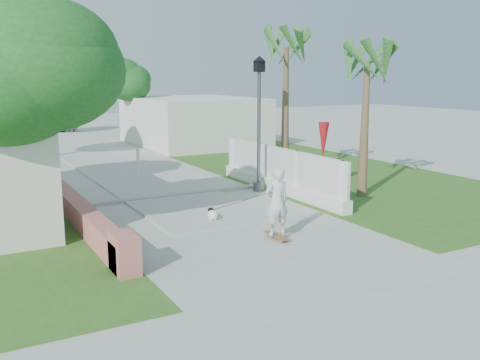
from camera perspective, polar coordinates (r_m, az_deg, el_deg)
ground at (r=12.03m, az=3.50°, el=-7.45°), size 90.00×90.00×0.00m
path_strip at (r=30.49m, az=-17.01°, el=3.48°), size 3.20×36.00×0.06m
curb at (r=17.20m, az=-7.22°, el=-1.65°), size 6.50×0.25×0.10m
grass_right at (r=22.30m, az=7.76°, el=1.15°), size 8.00×20.00×0.01m
pink_wall at (r=13.93m, az=-16.19°, el=-3.95°), size 0.45×8.20×0.80m
lattice_fence at (r=17.76m, az=4.20°, el=0.44°), size 0.35×7.00×1.50m
building_right at (r=30.27m, az=-5.11°, el=6.29°), size 6.00×8.00×2.60m
street_lamp at (r=17.67m, az=2.03°, el=6.57°), size 0.44×0.44×4.44m
bollard at (r=20.87m, az=-10.81°, el=1.98°), size 0.14×0.14×1.09m
patio_umbrella at (r=17.98m, az=8.88°, el=4.15°), size 0.36×0.36×2.30m
tree_left_near at (r=12.71m, az=-21.75°, el=10.32°), size 3.60×3.60×5.28m
tree_path_left at (r=25.80m, az=-22.17°, el=10.31°), size 3.40×3.40×5.23m
tree_path_right at (r=31.05m, az=-11.46°, el=10.29°), size 3.00×3.00×4.79m
tree_path_far at (r=35.76m, az=-23.82°, el=10.19°), size 3.20×3.20×5.17m
palm_far at (r=19.37m, az=4.96°, el=13.03°), size 1.80×1.80×5.30m
palm_near at (r=17.24m, az=13.41°, el=11.25°), size 1.80×1.80×4.70m
skateboarder at (r=13.10m, az=0.90°, el=-2.41°), size 0.98×2.72×1.72m
dog at (r=14.22m, az=-2.98°, el=-3.68°), size 0.31×0.53×0.37m
parked_car at (r=38.35m, az=-19.93°, el=5.78°), size 4.19×1.96×1.39m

